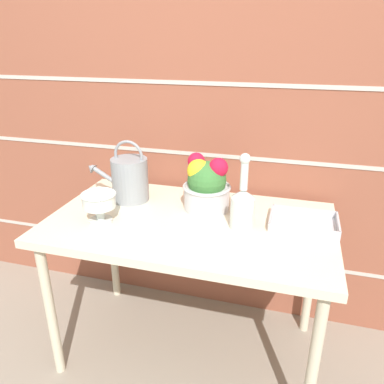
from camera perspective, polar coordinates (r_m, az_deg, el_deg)
The scene contains 8 objects.
ground_plane at distance 2.10m, azimuth -0.29°, elevation -22.62°, with size 12.00×12.00×0.00m, color gray.
brick_wall at distance 1.95m, azimuth 3.35°, elevation 11.03°, with size 3.60×0.08×2.20m.
patio_table at distance 1.69m, azimuth -0.34°, elevation -6.45°, with size 1.25×0.72×0.74m.
watering_can at distance 1.85m, azimuth -9.53°, elevation 2.06°, with size 0.32×0.18×0.30m.
crystal_pedestal_bowl at distance 1.65m, azimuth -13.98°, elevation -1.54°, with size 0.15×0.15×0.14m.
flower_planter at distance 1.72m, azimuth 2.19°, elevation 1.10°, with size 0.22×0.22×0.26m.
glass_decanter at distance 1.56m, azimuth 7.71°, elevation -1.94°, with size 0.10×0.10×0.33m.
wire_tray at distance 1.68m, azimuth 16.61°, elevation -4.59°, with size 0.29×0.20×0.04m.
Camera 1 is at (0.41, -1.42, 1.49)m, focal length 35.00 mm.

